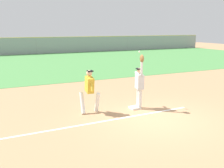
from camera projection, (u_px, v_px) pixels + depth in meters
name	position (u px, v px, depth m)	size (l,w,h in m)	color
ground_plane	(155.00, 119.00, 9.59)	(79.36, 79.36, 0.00)	tan
outfield_grass	(53.00, 63.00, 24.93)	(53.26, 19.39, 0.01)	#4C8C47
chalk_foul_line	(41.00, 132.00, 8.33)	(12.00, 0.10, 0.01)	white
first_base	(134.00, 108.00, 10.77)	(0.38, 0.38, 0.08)	white
fielder	(140.00, 82.00, 10.56)	(0.34, 0.89, 2.28)	silver
runner	(90.00, 88.00, 10.02)	(0.73, 0.84, 1.72)	white
baseball	(139.00, 52.00, 10.60)	(0.07, 0.07, 0.07)	white
outfield_fence	(36.00, 46.00, 33.28)	(53.34, 0.08, 2.16)	#93999E
parked_car_silver	(21.00, 48.00, 35.07)	(4.44, 2.20, 1.25)	#B7B7BC
parked_car_blue	(61.00, 46.00, 37.64)	(4.41, 2.14, 1.25)	#23389E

